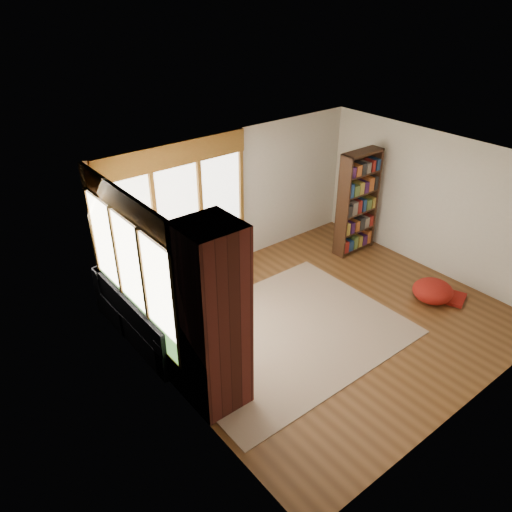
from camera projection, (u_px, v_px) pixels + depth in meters
floor at (325, 318)px, 8.25m from camera, size 5.50×5.50×0.00m
ceiling at (338, 168)px, 6.96m from camera, size 5.50×5.50×0.00m
wall_back at (234, 199)px, 9.30m from camera, size 5.50×0.04×2.60m
wall_front at (483, 329)px, 5.90m from camera, size 5.50×0.04×2.60m
wall_left at (174, 317)px, 6.11m from camera, size 0.04×5.00×2.60m
wall_right at (436, 204)px, 9.09m from camera, size 0.04×5.00×2.60m
windows_back at (179, 214)px, 8.61m from camera, size 2.82×0.10×1.90m
windows_left at (131, 273)px, 6.92m from camera, size 0.10×2.62×1.90m
roller_blind at (104, 226)px, 7.31m from camera, size 0.03×0.72×0.90m
brick_chimney at (213, 320)px, 6.07m from camera, size 0.70×0.70×2.60m
sectional_sofa at (168, 299)px, 8.19m from camera, size 2.20×2.20×0.80m
area_rug at (283, 334)px, 7.88m from camera, size 3.70×2.83×0.01m
bookshelf at (358, 203)px, 9.78m from camera, size 0.89×0.30×2.09m
pouf at (433, 290)px, 8.61m from camera, size 0.82×0.82×0.37m
dog_tan at (181, 271)px, 7.97m from camera, size 1.16×1.06×0.57m
dog_brindle at (173, 297)px, 7.50m from camera, size 0.51×0.74×0.38m
throw_pillows at (163, 270)px, 8.07m from camera, size 1.98×1.68×0.45m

